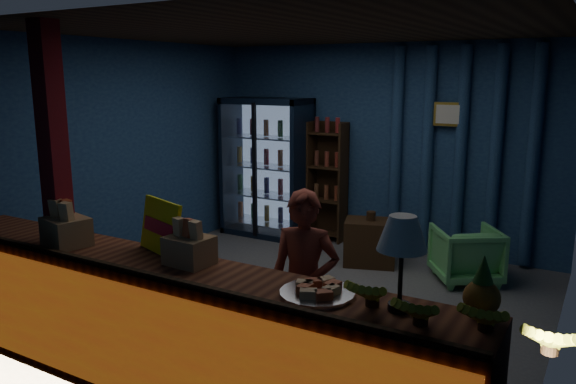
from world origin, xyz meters
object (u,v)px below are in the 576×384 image
shopkeeper (304,286)px  pastry_tray (317,291)px  table_lamp (402,237)px  green_chair (466,254)px

shopkeeper → pastry_tray: (0.43, -0.63, 0.27)m
shopkeeper → table_lamp: bearing=-47.7°
shopkeeper → pastry_tray: bearing=-70.3°
pastry_tray → table_lamp: table_lamp is taller
green_chair → pastry_tray: bearing=53.5°
green_chair → pastry_tray: 3.32m
pastry_tray → green_chair: bearing=87.5°
table_lamp → shopkeeper: bearing=146.9°
shopkeeper → green_chair: shopkeeper is taller
green_chair → table_lamp: size_ratio=1.25×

